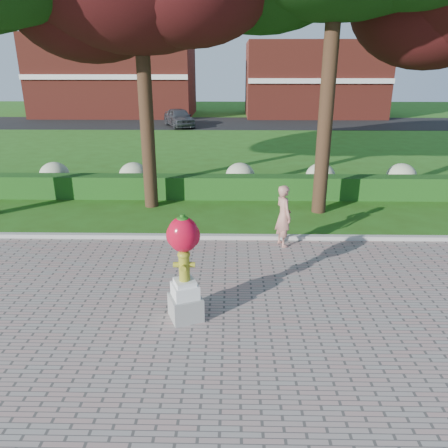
{
  "coord_description": "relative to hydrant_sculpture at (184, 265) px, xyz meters",
  "views": [
    {
      "loc": [
        0.69,
        -7.96,
        4.48
      ],
      "look_at": [
        0.53,
        1.0,
        1.2
      ],
      "focal_mm": 35.0,
      "sensor_mm": 36.0,
      "label": 1
    }
  ],
  "objects": [
    {
      "name": "parked_car",
      "position": [
        -3.18,
        26.61,
        -0.41
      ],
      "size": [
        3.03,
        4.37,
        1.38
      ],
      "primitive_type": "imported",
      "rotation": [
        0.0,
        0.0,
        0.38
      ],
      "color": "#3A3C41",
      "rests_on": "street"
    },
    {
      "name": "hydrant_sculpture",
      "position": [
        0.0,
        0.0,
        0.0
      ],
      "size": [
        0.72,
        0.72,
        2.04
      ],
      "rotation": [
        0.0,
        0.0,
        0.38
      ],
      "color": "gray",
      "rests_on": "walkway"
    },
    {
      "name": "ground",
      "position": [
        0.15,
        0.93,
        -1.12
      ],
      "size": [
        100.0,
        100.0,
        0.0
      ],
      "primitive_type": "plane",
      "color": "#2A5515",
      "rests_on": "ground"
    },
    {
      "name": "hydrangea_row",
      "position": [
        0.72,
        8.93,
        -0.57
      ],
      "size": [
        20.1,
        1.1,
        0.99
      ],
      "color": "#ACB58A",
      "rests_on": "ground"
    },
    {
      "name": "lawn_hedge",
      "position": [
        0.15,
        7.93,
        -0.72
      ],
      "size": [
        24.0,
        0.7,
        0.8
      ],
      "primitive_type": "cube",
      "color": "#164614",
      "rests_on": "ground"
    },
    {
      "name": "street",
      "position": [
        0.15,
        28.93,
        -1.11
      ],
      "size": [
        50.0,
        8.0,
        0.02
      ],
      "primitive_type": "cube",
      "color": "black",
      "rests_on": "ground"
    },
    {
      "name": "curb",
      "position": [
        0.15,
        3.93,
        -1.05
      ],
      "size": [
        40.0,
        0.18,
        0.15
      ],
      "primitive_type": "cube",
      "color": "#ADADA5",
      "rests_on": "ground"
    },
    {
      "name": "building_left",
      "position": [
        -9.85,
        34.93,
        2.38
      ],
      "size": [
        14.0,
        8.0,
        7.0
      ],
      "primitive_type": "cube",
      "color": "maroon",
      "rests_on": "ground"
    },
    {
      "name": "building_right",
      "position": [
        8.15,
        34.93,
        2.08
      ],
      "size": [
        12.0,
        8.0,
        6.4
      ],
      "primitive_type": "cube",
      "color": "maroon",
      "rests_on": "ground"
    },
    {
      "name": "woman",
      "position": [
        2.17,
        3.53,
        -0.28
      ],
      "size": [
        0.56,
        0.68,
        1.61
      ],
      "primitive_type": "imported",
      "rotation": [
        0.0,
        0.0,
        1.92
      ],
      "color": "#B27566",
      "rests_on": "walkway"
    }
  ]
}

